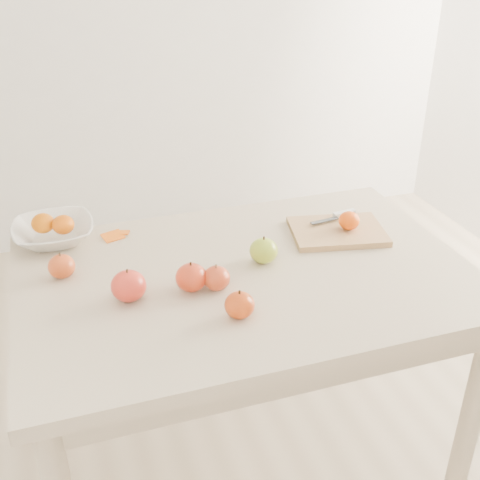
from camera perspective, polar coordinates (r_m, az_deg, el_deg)
name	(u,v)px	position (r m, az deg, el deg)	size (l,w,h in m)	color
ground	(245,467)	(2.10, 0.46, -20.76)	(3.50, 3.50, 0.00)	#C6B293
table	(246,302)	(1.66, 0.54, -5.91)	(1.20, 0.80, 0.75)	#C7B696
cutting_board	(337,231)	(1.81, 9.21, 0.81)	(0.27, 0.20, 0.02)	tan
board_tangerine	(349,221)	(1.80, 10.30, 1.82)	(0.06, 0.06, 0.05)	#E85D08
fruit_bowl	(54,232)	(1.82, -17.26, 0.69)	(0.23, 0.23, 0.06)	white
bowl_tangerine_near	(43,223)	(1.82, -18.19, 1.53)	(0.07, 0.07, 0.06)	#CE6307
bowl_tangerine_far	(63,225)	(1.80, -16.42, 1.41)	(0.06, 0.06, 0.06)	#C85807
orange_peel_a	(113,237)	(1.81, -11.94, 0.24)	(0.06, 0.04, 0.00)	orange
orange_peel_b	(122,233)	(1.83, -11.16, 0.63)	(0.04, 0.04, 0.00)	#D45B0E
paring_knife	(341,215)	(1.88, 9.57, 2.39)	(0.17, 0.05, 0.01)	white
apple_green	(264,251)	(1.64, 2.26, -1.01)	(0.08, 0.08, 0.07)	#6DA01A
apple_red_e	(216,278)	(1.52, -2.25, -3.63)	(0.07, 0.07, 0.06)	maroon
apple_red_d	(129,286)	(1.50, -10.52, -4.30)	(0.09, 0.09, 0.08)	#9C0513
apple_red_b	(191,277)	(1.52, -4.64, -3.55)	(0.08, 0.08, 0.07)	#A30C03
apple_red_c	(240,305)	(1.42, -0.04, -6.19)	(0.07, 0.07, 0.06)	maroon
apple_red_a	(62,266)	(1.64, -16.56, -2.41)	(0.07, 0.07, 0.06)	maroon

